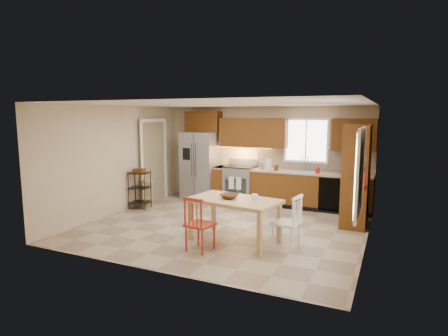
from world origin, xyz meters
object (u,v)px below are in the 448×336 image
(pantry, at_px, (356,175))
(chair_red, at_px, (200,223))
(refrigerator, at_px, (200,165))
(range_stove, at_px, (240,184))
(soap_bottle, at_px, (318,169))
(fire_extinguisher, at_px, (363,182))
(dining_table, at_px, (234,221))
(utility_cart, at_px, (140,190))
(table_jar, at_px, (255,198))
(table_bowl, at_px, (229,199))
(bar_stool, at_px, (147,193))
(chair_white, at_px, (286,222))

(pantry, bearing_deg, chair_red, -130.05)
(refrigerator, distance_m, range_stove, 1.24)
(soap_bottle, height_order, fire_extinguisher, fire_extinguisher)
(dining_table, xyz_separation_m, utility_cart, (-3.05, 1.27, 0.08))
(fire_extinguisher, xyz_separation_m, utility_cart, (-5.13, 0.32, -0.63))
(table_jar, bearing_deg, table_bowl, -167.47)
(chair_red, bearing_deg, fire_extinguisher, 42.62)
(utility_cart, bearing_deg, pantry, -0.05)
(refrigerator, relative_size, dining_table, 1.14)
(fire_extinguisher, distance_m, bar_stool, 5.22)
(soap_bottle, height_order, dining_table, soap_bottle)
(soap_bottle, distance_m, bar_stool, 4.25)
(dining_table, bearing_deg, fire_extinguisher, 33.83)
(pantry, distance_m, dining_table, 2.83)
(refrigerator, bearing_deg, pantry, -12.62)
(table_jar, xyz_separation_m, utility_cart, (-3.40, 1.17, -0.35))
(pantry, height_order, fire_extinguisher, pantry)
(table_jar, bearing_deg, soap_bottle, 78.28)
(chair_white, bearing_deg, pantry, -16.27)
(refrigerator, bearing_deg, bar_stool, -120.56)
(chair_white, distance_m, bar_stool, 4.28)
(refrigerator, relative_size, chair_white, 1.94)
(soap_bottle, bearing_deg, bar_stool, -161.52)
(soap_bottle, relative_size, utility_cart, 0.20)
(chair_red, xyz_separation_m, utility_cart, (-2.70, 1.92, 0.00))
(table_bowl, bearing_deg, pantry, 45.34)
(table_bowl, relative_size, table_jar, 2.32)
(chair_white, distance_m, table_jar, 0.70)
(refrigerator, height_order, bar_stool, refrigerator)
(chair_red, relative_size, table_bowl, 2.90)
(dining_table, distance_m, chair_red, 0.74)
(soap_bottle, bearing_deg, range_stove, 177.60)
(bar_stool, height_order, utility_cart, utility_cart)
(range_stove, height_order, fire_extinguisher, fire_extinguisher)
(refrigerator, xyz_separation_m, fire_extinguisher, (4.33, -1.98, 0.19))
(range_stove, relative_size, soap_bottle, 4.82)
(range_stove, xyz_separation_m, chair_red, (0.75, -3.64, 0.01))
(fire_extinguisher, bearing_deg, chair_white, -141.36)
(dining_table, bearing_deg, utility_cart, 166.59)
(utility_cart, bearing_deg, refrigerator, 55.74)
(fire_extinguisher, bearing_deg, table_jar, -153.74)
(fire_extinguisher, distance_m, table_bowl, 2.40)
(utility_cart, bearing_deg, table_jar, -27.52)
(table_jar, relative_size, utility_cart, 0.15)
(range_stove, xyz_separation_m, bar_stool, (-1.95, -1.42, -0.13))
(pantry, xyz_separation_m, fire_extinguisher, (0.20, -1.05, 0.05))
(soap_bottle, xyz_separation_m, table_jar, (-0.58, -2.80, -0.18))
(dining_table, bearing_deg, soap_bottle, 81.42)
(refrigerator, distance_m, chair_white, 4.33)
(dining_table, distance_m, table_jar, 0.56)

